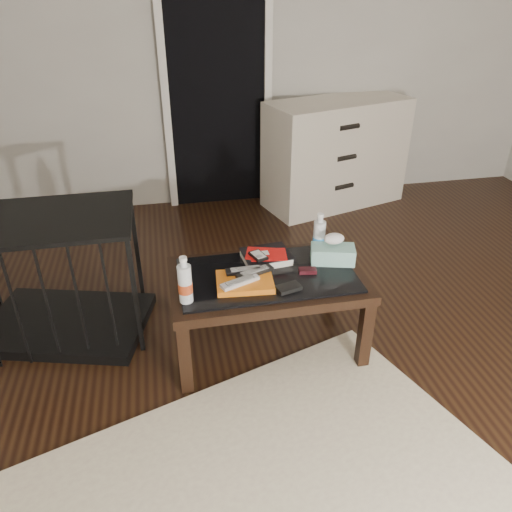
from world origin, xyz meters
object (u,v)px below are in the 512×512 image
(coffee_table, at_px, (267,285))
(water_bottle_right, at_px, (319,234))
(pet_crate, at_px, (61,295))
(dresser, at_px, (335,154))
(textbook, at_px, (266,257))
(water_bottle_left, at_px, (185,280))
(tissue_box, at_px, (333,254))

(coffee_table, bearing_deg, water_bottle_right, 26.53)
(pet_crate, bearing_deg, coffee_table, -3.14)
(coffee_table, xyz_separation_m, dresser, (1.00, 1.81, 0.05))
(coffee_table, bearing_deg, dresser, 61.08)
(coffee_table, height_order, textbook, textbook)
(dresser, bearing_deg, pet_crate, -162.11)
(water_bottle_left, xyz_separation_m, water_bottle_right, (0.75, 0.32, 0.00))
(tissue_box, bearing_deg, water_bottle_right, 127.78)
(dresser, relative_size, pet_crate, 1.26)
(coffee_table, relative_size, textbook, 4.00)
(pet_crate, bearing_deg, water_bottle_left, -22.42)
(pet_crate, height_order, textbook, pet_crate)
(water_bottle_right, relative_size, tissue_box, 1.03)
(coffee_table, xyz_separation_m, water_bottle_left, (-0.43, -0.16, 0.18))
(coffee_table, relative_size, tissue_box, 4.35)
(textbook, relative_size, water_bottle_left, 1.05)
(dresser, xyz_separation_m, water_bottle_left, (-1.43, -1.97, 0.13))
(textbook, bearing_deg, tissue_box, -19.37)
(dresser, height_order, water_bottle_right, dresser)
(coffee_table, distance_m, water_bottle_left, 0.49)
(textbook, bearing_deg, water_bottle_left, -152.76)
(textbook, height_order, tissue_box, tissue_box)
(water_bottle_right, bearing_deg, dresser, 67.68)
(dresser, bearing_deg, water_bottle_left, -142.39)
(dresser, height_order, textbook, dresser)
(pet_crate, bearing_deg, dresser, 49.74)
(dresser, bearing_deg, water_bottle_right, -128.79)
(water_bottle_left, height_order, tissue_box, water_bottle_left)
(dresser, height_order, water_bottle_left, dresser)
(water_bottle_left, bearing_deg, textbook, 33.19)
(dresser, relative_size, textbook, 5.17)
(water_bottle_left, bearing_deg, tissue_box, 14.97)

